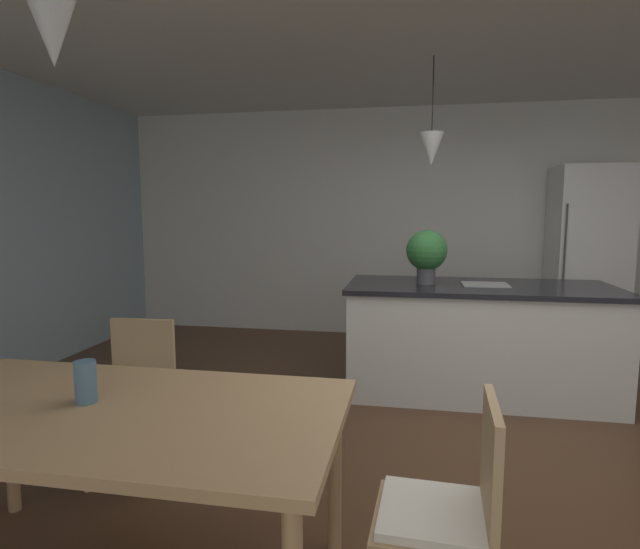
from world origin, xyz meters
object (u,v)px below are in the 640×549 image
chair_far_left (134,393)px  chair_kitchen_end (448,512)px  potted_plant_on_island (427,252)px  kitchen_island (478,338)px  vase_on_dining_table (86,382)px  dining_table (108,424)px  refrigerator (587,260)px

chair_far_left → chair_kitchen_end: same height
chair_kitchen_end → potted_plant_on_island: potted_plant_on_island is taller
chair_kitchen_end → chair_far_left: bearing=153.0°
chair_kitchen_end → kitchen_island: kitchen_island is taller
chair_kitchen_end → potted_plant_on_island: size_ratio=1.97×
chair_far_left → kitchen_island: bearing=39.3°
kitchen_island → potted_plant_on_island: potted_plant_on_island is taller
kitchen_island → potted_plant_on_island: size_ratio=4.79×
kitchen_island → vase_on_dining_table: vase_on_dining_table is taller
dining_table → refrigerator: refrigerator is taller
dining_table → vase_on_dining_table: bearing=165.7°
potted_plant_on_island → vase_on_dining_table: 2.87m
chair_kitchen_end → potted_plant_on_island: bearing=90.5°
dining_table → kitchen_island: size_ratio=0.84×
dining_table → kitchen_island: (1.67, 2.54, -0.22)m
dining_table → chair_far_left: bearing=115.6°
kitchen_island → dining_table: bearing=-123.3°
potted_plant_on_island → chair_kitchen_end: bearing=-89.5°
refrigerator → potted_plant_on_island: size_ratio=4.45×
refrigerator → vase_on_dining_table: 5.07m
chair_kitchen_end → kitchen_island: size_ratio=0.41×
kitchen_island → chair_kitchen_end: bearing=-99.1°
dining_table → chair_far_left: 0.96m
dining_table → vase_on_dining_table: 0.19m
chair_far_left → vase_on_dining_table: vase_on_dining_table is taller
chair_kitchen_end → vase_on_dining_table: 1.41m
kitchen_island → vase_on_dining_table: (-1.77, -2.52, 0.37)m
chair_far_left → chair_kitchen_end: bearing=-27.0°
dining_table → chair_kitchen_end: bearing=-0.1°
chair_far_left → vase_on_dining_table: 0.94m
dining_table → kitchen_island: 3.05m
potted_plant_on_island → vase_on_dining_table: (-1.35, -2.52, -0.32)m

